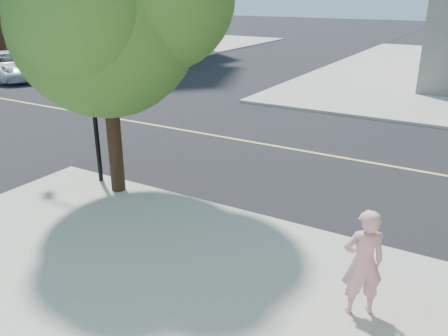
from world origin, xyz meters
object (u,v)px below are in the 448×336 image
Objects in this scene: car_a at (12,65)px; man_on_phone at (363,263)px; street_tree at (107,0)px; signal_pole at (34,49)px.

man_on_phone is at bearing -94.40° from car_a.
car_a is (-15.05, 8.38, -3.49)m from street_tree.
man_on_phone is 0.31× the size of car_a.
street_tree is 1.74× the size of signal_pole.
signal_pole reaches higher than man_on_phone.
signal_pole is at bearing -45.26° from man_on_phone.
man_on_phone is 0.44× the size of signal_pole.
man_on_phone is 23.08m from car_a.
signal_pole is (-8.38, 1.75, 2.16)m from man_on_phone.
car_a is (-20.83, 9.93, -0.21)m from man_on_phone.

